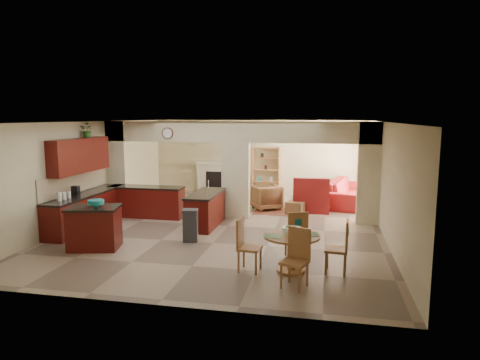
% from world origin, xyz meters
% --- Properties ---
extents(floor, '(10.00, 10.00, 0.00)m').
position_xyz_m(floor, '(0.00, 0.00, 0.00)').
color(floor, gray).
rests_on(floor, ground).
extents(ceiling, '(10.00, 10.00, 0.00)m').
position_xyz_m(ceiling, '(0.00, 0.00, 2.80)').
color(ceiling, white).
rests_on(ceiling, wall_back).
extents(wall_back, '(8.00, 0.00, 8.00)m').
position_xyz_m(wall_back, '(0.00, 5.00, 1.40)').
color(wall_back, beige).
rests_on(wall_back, floor).
extents(wall_front, '(8.00, 0.00, 8.00)m').
position_xyz_m(wall_front, '(0.00, -5.00, 1.40)').
color(wall_front, beige).
rests_on(wall_front, floor).
extents(wall_left, '(0.00, 10.00, 10.00)m').
position_xyz_m(wall_left, '(-4.00, 0.00, 1.40)').
color(wall_left, beige).
rests_on(wall_left, floor).
extents(wall_right, '(0.00, 10.00, 10.00)m').
position_xyz_m(wall_right, '(4.00, 0.00, 1.40)').
color(wall_right, beige).
rests_on(wall_right, floor).
extents(partition_left_pier, '(0.60, 0.25, 2.80)m').
position_xyz_m(partition_left_pier, '(-3.70, 1.00, 1.40)').
color(partition_left_pier, beige).
rests_on(partition_left_pier, floor).
extents(partition_center_pier, '(0.80, 0.25, 2.20)m').
position_xyz_m(partition_center_pier, '(0.00, 1.00, 1.10)').
color(partition_center_pier, beige).
rests_on(partition_center_pier, floor).
extents(partition_right_pier, '(0.60, 0.25, 2.80)m').
position_xyz_m(partition_right_pier, '(3.70, 1.00, 1.40)').
color(partition_right_pier, beige).
rests_on(partition_right_pier, floor).
extents(partition_header, '(8.00, 0.25, 0.60)m').
position_xyz_m(partition_header, '(0.00, 1.00, 2.50)').
color(partition_header, beige).
rests_on(partition_header, partition_center_pier).
extents(kitchen_counter, '(2.52, 3.29, 1.48)m').
position_xyz_m(kitchen_counter, '(-3.26, -0.25, 0.46)').
color(kitchen_counter, '#3C0906').
rests_on(kitchen_counter, floor).
extents(upper_cabinets, '(0.35, 2.40, 0.90)m').
position_xyz_m(upper_cabinets, '(-3.82, -0.80, 1.92)').
color(upper_cabinets, '#3C0906').
rests_on(upper_cabinets, wall_left).
extents(peninsula, '(0.70, 1.85, 0.91)m').
position_xyz_m(peninsula, '(-0.60, -0.11, 0.46)').
color(peninsula, '#3C0906').
rests_on(peninsula, floor).
extents(wall_clock, '(0.34, 0.03, 0.34)m').
position_xyz_m(wall_clock, '(-2.00, 0.85, 2.45)').
color(wall_clock, '#492518').
rests_on(wall_clock, partition_header).
extents(rug, '(1.60, 1.30, 0.01)m').
position_xyz_m(rug, '(1.20, 2.10, 0.01)').
color(rug, brown).
rests_on(rug, floor).
extents(fireplace, '(1.60, 0.35, 1.20)m').
position_xyz_m(fireplace, '(-1.60, 4.83, 0.61)').
color(fireplace, beige).
rests_on(fireplace, floor).
extents(shelving_unit, '(1.00, 0.32, 1.80)m').
position_xyz_m(shelving_unit, '(0.35, 4.82, 0.90)').
color(shelving_unit, '#A16437').
rests_on(shelving_unit, floor).
extents(window_a, '(0.02, 0.90, 1.90)m').
position_xyz_m(window_a, '(3.97, 2.30, 1.20)').
color(window_a, white).
rests_on(window_a, wall_right).
extents(window_b, '(0.02, 0.90, 1.90)m').
position_xyz_m(window_b, '(3.97, 4.00, 1.20)').
color(window_b, white).
rests_on(window_b, wall_right).
extents(glazed_door, '(0.02, 0.70, 2.10)m').
position_xyz_m(glazed_door, '(3.97, 3.15, 1.05)').
color(glazed_door, white).
rests_on(glazed_door, wall_right).
extents(drape_a_left, '(0.10, 0.28, 2.30)m').
position_xyz_m(drape_a_left, '(3.93, 1.70, 1.20)').
color(drape_a_left, '#3B1917').
rests_on(drape_a_left, wall_right).
extents(drape_a_right, '(0.10, 0.28, 2.30)m').
position_xyz_m(drape_a_right, '(3.93, 2.90, 1.20)').
color(drape_a_right, '#3B1917').
rests_on(drape_a_right, wall_right).
extents(drape_b_left, '(0.10, 0.28, 2.30)m').
position_xyz_m(drape_b_left, '(3.93, 3.40, 1.20)').
color(drape_b_left, '#3B1917').
rests_on(drape_b_left, wall_right).
extents(drape_b_right, '(0.10, 0.28, 2.30)m').
position_xyz_m(drape_b_right, '(3.93, 4.60, 1.20)').
color(drape_b_right, '#3B1917').
rests_on(drape_b_right, wall_right).
extents(ceiling_fan, '(1.00, 1.00, 0.10)m').
position_xyz_m(ceiling_fan, '(1.50, 3.00, 2.56)').
color(ceiling_fan, white).
rests_on(ceiling_fan, ceiling).
extents(kitchen_island, '(1.25, 1.01, 0.96)m').
position_xyz_m(kitchen_island, '(-2.49, -2.53, 0.48)').
color(kitchen_island, '#3C0906').
rests_on(kitchen_island, floor).
extents(teal_bowl, '(0.35, 0.35, 0.17)m').
position_xyz_m(teal_bowl, '(-2.39, -2.57, 1.04)').
color(teal_bowl, '#127B80').
rests_on(teal_bowl, kitchen_island).
extents(trash_can, '(0.38, 0.34, 0.71)m').
position_xyz_m(trash_can, '(-0.56, -1.57, 0.36)').
color(trash_can, '#2B2B2E').
rests_on(trash_can, floor).
extents(dining_table, '(1.06, 1.06, 0.72)m').
position_xyz_m(dining_table, '(1.95, -3.13, 0.49)').
color(dining_table, '#A16437').
rests_on(dining_table, floor).
extents(fruit_bowl, '(0.33, 0.33, 0.18)m').
position_xyz_m(fruit_bowl, '(1.94, -3.14, 0.81)').
color(fruit_bowl, '#7DA623').
rests_on(fruit_bowl, dining_table).
extents(sofa, '(2.99, 1.65, 0.83)m').
position_xyz_m(sofa, '(3.30, 3.62, 0.41)').
color(sofa, maroon).
rests_on(sofa, floor).
extents(chaise, '(1.11, 0.91, 0.44)m').
position_xyz_m(chaise, '(2.14, 2.31, 0.22)').
color(chaise, maroon).
rests_on(chaise, floor).
extents(armchair, '(1.15, 1.16, 0.77)m').
position_xyz_m(armchair, '(0.71, 2.30, 0.39)').
color(armchair, maroon).
rests_on(armchair, floor).
extents(ottoman, '(0.65, 0.65, 0.38)m').
position_xyz_m(ottoman, '(1.69, 1.83, 0.19)').
color(ottoman, maroon).
rests_on(ottoman, floor).
extents(plant, '(0.42, 0.38, 0.40)m').
position_xyz_m(plant, '(-3.82, -0.38, 2.57)').
color(plant, '#1F5516').
rests_on(plant, upper_cabinets).
extents(chair_north, '(0.52, 0.52, 1.02)m').
position_xyz_m(chair_north, '(2.00, -2.38, 0.55)').
color(chair_north, '#A16437').
rests_on(chair_north, floor).
extents(chair_east, '(0.45, 0.45, 1.02)m').
position_xyz_m(chair_east, '(2.86, -3.01, 0.55)').
color(chair_east, '#A16437').
rests_on(chair_east, floor).
extents(chair_south, '(0.54, 0.54, 1.02)m').
position_xyz_m(chair_south, '(2.09, -3.79, 0.55)').
color(chair_south, '#A16437').
rests_on(chair_south, floor).
extents(chair_west, '(0.46, 0.46, 1.02)m').
position_xyz_m(chair_west, '(1.08, -3.22, 0.55)').
color(chair_west, '#A16437').
rests_on(chair_west, floor).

